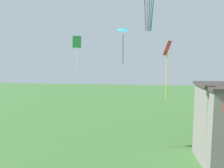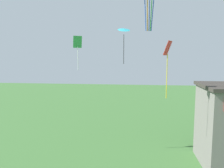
% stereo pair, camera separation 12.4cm
% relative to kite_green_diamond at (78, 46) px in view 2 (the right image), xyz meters
% --- Properties ---
extents(kite_green_diamond, '(0.72, 0.53, 2.73)m').
position_rel_kite_green_diamond_xyz_m(kite_green_diamond, '(0.00, 0.00, 0.00)').
color(kite_green_diamond, green).
extents(kite_red_diamond, '(0.64, 0.78, 3.69)m').
position_rel_kite_green_diamond_xyz_m(kite_red_diamond, '(6.62, -2.77, -0.92)').
color(kite_red_diamond, red).
extents(kite_cyan_delta, '(1.23, 1.20, 3.08)m').
position_rel_kite_green_diamond_xyz_m(kite_cyan_delta, '(3.57, 1.43, 1.33)').
color(kite_cyan_delta, '#2DB2C6').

